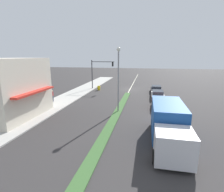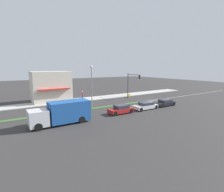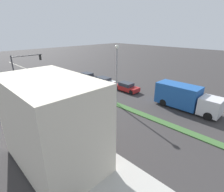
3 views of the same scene
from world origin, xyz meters
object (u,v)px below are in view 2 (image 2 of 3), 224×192
street_lamp (92,82)px  pedestrian (82,95)px  van_white (146,106)px  delivery_truck (63,113)px  sedan_dark (165,103)px  warning_aframe_sign (128,96)px  traffic_signal_main (132,81)px  hatchback_red (121,109)px

street_lamp → pedestrian: 10.97m
street_lamp → van_white: street_lamp is taller
delivery_truck → sedan_dark: 19.32m
warning_aframe_sign → traffic_signal_main: bearing=-78.6°
warning_aframe_sign → van_white: van_white is taller
warning_aframe_sign → sedan_dark: size_ratio=0.21×
hatchback_red → street_lamp: bearing=26.9°
traffic_signal_main → pedestrian: (3.87, 11.20, -2.92)m
van_white → hatchback_red: 5.27m
warning_aframe_sign → van_white: bearing=156.4°
pedestrian → sedan_dark: bearing=-145.8°
hatchback_red → delivery_truck: bearing=90.0°
street_lamp → pedestrian: bearing=-14.0°
hatchback_red → traffic_signal_main: bearing=-45.1°
street_lamp → warning_aframe_sign: 14.55m
traffic_signal_main → sedan_dark: (-11.12, 1.03, -3.31)m
sedan_dark → van_white: bearing=90.0°
traffic_signal_main → street_lamp: (-6.12, 13.69, 0.88)m
pedestrian → van_white: (-14.99, -5.32, -0.39)m
delivery_truck → hatchback_red: size_ratio=1.91×
delivery_truck → street_lamp: bearing=-53.0°
delivery_truck → sedan_dark: (0.00, -19.30, -0.88)m
delivery_truck → van_white: (0.00, -14.45, -0.87)m
pedestrian → delivery_truck: size_ratio=0.22×
traffic_signal_main → delivery_truck: (-11.12, 20.33, -2.43)m
traffic_signal_main → van_white: (-11.12, 5.88, -3.31)m
traffic_signal_main → delivery_truck: size_ratio=0.75×
street_lamp → van_white: 10.17m
sedan_dark → hatchback_red: size_ratio=1.03×
delivery_truck → van_white: delivery_truck is taller
hatchback_red → pedestrian: bearing=0.2°
street_lamp → hatchback_red: bearing=-153.1°
traffic_signal_main → delivery_truck: traffic_signal_main is taller
pedestrian → street_lamp: bearing=166.0°
warning_aframe_sign → van_white: (-10.90, 4.76, 0.17)m
pedestrian → delivery_truck: bearing=148.7°
warning_aframe_sign → sedan_dark: 10.90m
van_white → traffic_signal_main: bearing=-27.9°
delivery_truck → hatchback_red: bearing=-90.0°
delivery_truck → van_white: 14.48m
delivery_truck → van_white: size_ratio=1.70×
traffic_signal_main → warning_aframe_sign: bearing=101.4°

